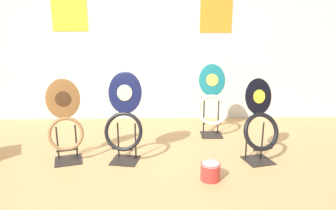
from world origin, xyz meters
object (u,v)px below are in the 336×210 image
object	(u,v)px
toilet_seat_display_woodgrain	(65,125)
toilet_seat_display_teal_sax	(212,103)
toilet_seat_display_jazz_black	(260,125)
paint_can	(210,171)
toilet_seat_display_navy_moon	(124,121)

from	to	relation	value
toilet_seat_display_woodgrain	toilet_seat_display_teal_sax	world-z (taller)	toilet_seat_display_teal_sax
toilet_seat_display_jazz_black	paint_can	bearing A→B (deg)	-145.13
toilet_seat_display_woodgrain	paint_can	world-z (taller)	toilet_seat_display_woodgrain
toilet_seat_display_jazz_black	toilet_seat_display_navy_moon	distance (m)	1.44
toilet_seat_display_teal_sax	paint_can	size ratio (longest dim) A/B	4.99
toilet_seat_display_jazz_black	toilet_seat_display_teal_sax	xyz separation A→B (m)	(-0.37, 0.83, 0.04)
toilet_seat_display_woodgrain	toilet_seat_display_navy_moon	bearing A→B (deg)	-0.35
toilet_seat_display_jazz_black	paint_can	size ratio (longest dim) A/B	4.72
toilet_seat_display_navy_moon	paint_can	size ratio (longest dim) A/B	5.08
toilet_seat_display_jazz_black	toilet_seat_display_navy_moon	xyz separation A→B (m)	(-1.44, 0.04, 0.04)
toilet_seat_display_woodgrain	paint_can	xyz separation A→B (m)	(1.48, -0.46, -0.32)
toilet_seat_display_navy_moon	toilet_seat_display_jazz_black	bearing A→B (deg)	-1.78
toilet_seat_display_jazz_black	toilet_seat_display_navy_moon	bearing A→B (deg)	178.22
paint_can	toilet_seat_display_teal_sax	bearing A→B (deg)	80.21
toilet_seat_display_jazz_black	toilet_seat_display_teal_sax	world-z (taller)	toilet_seat_display_teal_sax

